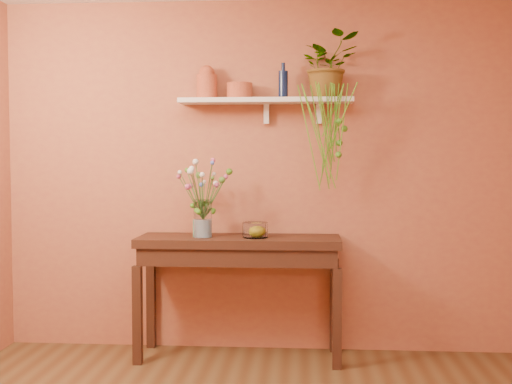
% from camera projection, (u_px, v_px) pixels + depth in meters
% --- Properties ---
extents(room, '(4.04, 4.04, 2.70)m').
position_uv_depth(room, '(232.00, 188.00, 2.97)').
color(room, brown).
rests_on(room, ground).
extents(sideboard, '(1.49, 0.48, 0.91)m').
position_uv_depth(sideboard, '(239.00, 254.00, 4.74)').
color(sideboard, '#3B2014').
rests_on(sideboard, ground).
extents(wall_shelf, '(1.30, 0.24, 0.19)m').
position_uv_depth(wall_shelf, '(267.00, 101.00, 4.80)').
color(wall_shelf, white).
rests_on(wall_shelf, room).
extents(terracotta_jug, '(0.17, 0.17, 0.25)m').
position_uv_depth(terracotta_jug, '(207.00, 83.00, 4.85)').
color(terracotta_jug, '#BB5537').
rests_on(terracotta_jug, wall_shelf).
extents(terracotta_pot, '(0.25, 0.25, 0.12)m').
position_uv_depth(terracotta_pot, '(240.00, 91.00, 4.82)').
color(terracotta_pot, '#BB5537').
rests_on(terracotta_pot, wall_shelf).
extents(blue_bottle, '(0.09, 0.09, 0.26)m').
position_uv_depth(blue_bottle, '(283.00, 84.00, 4.78)').
color(blue_bottle, '#0D193C').
rests_on(blue_bottle, wall_shelf).
extents(spider_plant, '(0.55, 0.52, 0.48)m').
position_uv_depth(spider_plant, '(328.00, 66.00, 4.75)').
color(spider_plant, '#3E7D1A').
rests_on(spider_plant, wall_shelf).
extents(plant_fronds, '(0.42, 0.32, 0.77)m').
position_uv_depth(plant_fronds, '(333.00, 132.00, 4.63)').
color(plant_fronds, '#3E7D1A').
rests_on(plant_fronds, wall_shelf).
extents(glass_vase, '(0.13, 0.13, 0.28)m').
position_uv_depth(glass_vase, '(203.00, 221.00, 4.71)').
color(glass_vase, white).
rests_on(glass_vase, sideboard).
extents(bouquet, '(0.41, 0.48, 0.45)m').
position_uv_depth(bouquet, '(203.00, 185.00, 4.69)').
color(bouquet, '#386B28').
rests_on(bouquet, glass_vase).
extents(glass_bowl, '(0.19, 0.19, 0.11)m').
position_uv_depth(glass_bowl, '(255.00, 231.00, 4.68)').
color(glass_bowl, white).
rests_on(glass_bowl, sideboard).
extents(lemon, '(0.08, 0.08, 0.08)m').
position_uv_depth(lemon, '(256.00, 231.00, 4.69)').
color(lemon, yellow).
rests_on(lemon, glass_bowl).
extents(carton, '(0.08, 0.07, 0.13)m').
position_uv_depth(carton, '(198.00, 228.00, 4.72)').
color(carton, '#2D677C').
rests_on(carton, sideboard).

